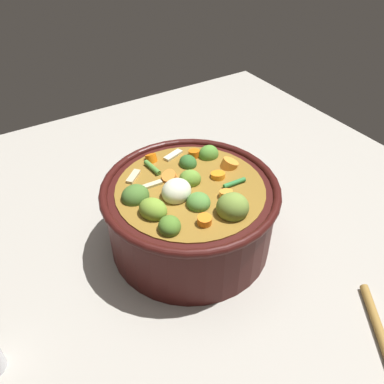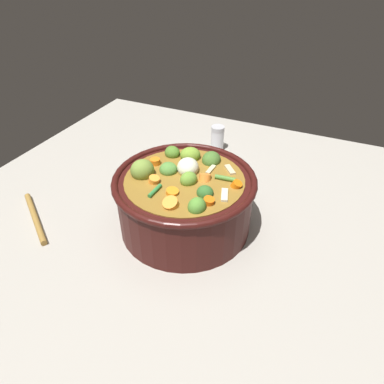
% 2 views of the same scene
% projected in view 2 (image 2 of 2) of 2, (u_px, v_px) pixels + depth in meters
% --- Properties ---
extents(ground_plane, '(1.10, 1.10, 0.00)m').
position_uv_depth(ground_plane, '(185.00, 225.00, 0.74)').
color(ground_plane, '#9E998E').
extents(cooking_pot, '(0.28, 0.28, 0.15)m').
position_uv_depth(cooking_pot, '(185.00, 200.00, 0.70)').
color(cooking_pot, '#38110F').
rests_on(cooking_pot, ground_plane).
extents(wooden_spoon, '(0.19, 0.19, 0.01)m').
position_uv_depth(wooden_spoon, '(0.00, 228.00, 0.72)').
color(wooden_spoon, olive).
rests_on(wooden_spoon, ground_plane).
extents(salt_shaker, '(0.04, 0.04, 0.07)m').
position_uv_depth(salt_shaker, '(217.00, 138.00, 0.99)').
color(salt_shaker, silver).
rests_on(salt_shaker, ground_plane).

